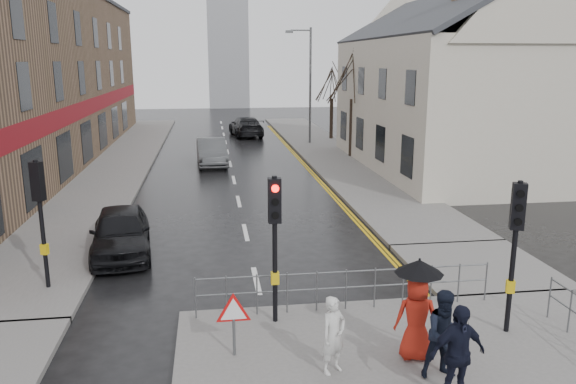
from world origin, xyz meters
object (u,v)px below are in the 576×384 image
object	(u,v)px
pedestrian_a	(334,335)
car_parked	(121,232)
pedestrian_d	(457,354)
pedestrian_b	(445,335)
pedestrian_with_umbrella	(417,306)
car_mid	(212,152)

from	to	relation	value
pedestrian_a	car_parked	xyz separation A→B (m)	(-5.05, 7.81, -0.16)
car_parked	pedestrian_d	bearing A→B (deg)	-59.09
pedestrian_d	car_parked	bearing A→B (deg)	118.68
pedestrian_b	car_parked	size ratio (longest dim) A/B	0.39
pedestrian_d	pedestrian_with_umbrella	bearing A→B (deg)	87.28
pedestrian_d	pedestrian_b	bearing A→B (deg)	72.15
car_parked	pedestrian_with_umbrella	bearing A→B (deg)	-54.60
pedestrian_b	car_parked	xyz separation A→B (m)	(-7.07, 8.26, -0.26)
pedestrian_a	car_parked	world-z (taller)	pedestrian_a
pedestrian_with_umbrella	car_parked	distance (m)	10.15
car_mid	pedestrian_a	bearing A→B (deg)	-87.75
pedestrian_b	pedestrian_with_umbrella	world-z (taller)	pedestrian_with_umbrella
pedestrian_a	pedestrian_with_umbrella	bearing A→B (deg)	-22.05
pedestrian_a	car_mid	world-z (taller)	pedestrian_a
pedestrian_b	pedestrian_a	bearing A→B (deg)	166.74
pedestrian_b	pedestrian_d	world-z (taller)	pedestrian_d
pedestrian_b	pedestrian_d	distance (m)	0.79
pedestrian_a	car_parked	size ratio (longest dim) A/B	0.35
pedestrian_b	pedestrian_with_umbrella	distance (m)	0.83
pedestrian_a	pedestrian_b	distance (m)	2.08
pedestrian_b	pedestrian_with_umbrella	bearing A→B (deg)	110.85
pedestrian_a	pedestrian_d	size ratio (longest dim) A/B	0.84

